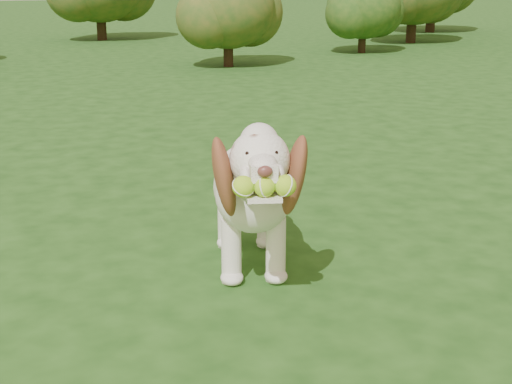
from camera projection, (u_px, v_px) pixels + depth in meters
name	position (u px, v px, depth m)	size (l,w,h in m)	color
ground	(302.00, 254.00, 3.58)	(80.00, 80.00, 0.00)	#193F12
dog	(251.00, 186.00, 3.27)	(0.61, 1.21, 0.79)	white
shrub_d	(363.00, 7.00, 12.66)	(1.32, 1.32, 1.36)	#382314
shrub_c	(228.00, 8.00, 10.70)	(1.43, 1.43, 1.48)	#382314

